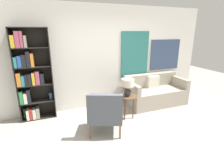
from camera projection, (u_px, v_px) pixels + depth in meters
ground_plane at (132, 146)px, 3.23m from camera, size 14.00×14.00×0.00m
wall_back at (101, 58)px, 4.66m from camera, size 6.40×0.08×2.70m
bookshelf at (30, 76)px, 3.98m from camera, size 0.79×0.30×2.13m
armchair at (105, 113)px, 3.46m from camera, size 0.86×0.84×0.92m
couch at (155, 93)px, 5.09m from camera, size 1.69×0.83×0.83m
side_table at (128, 99)px, 4.15m from camera, size 0.44×0.44×0.58m
table_lamp at (128, 85)px, 4.05m from camera, size 0.29×0.29×0.42m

